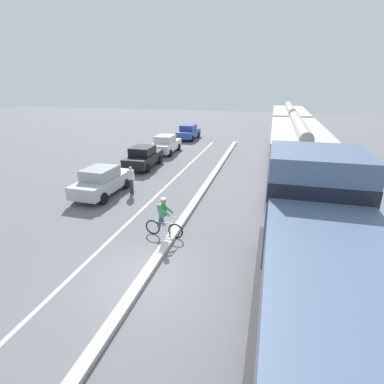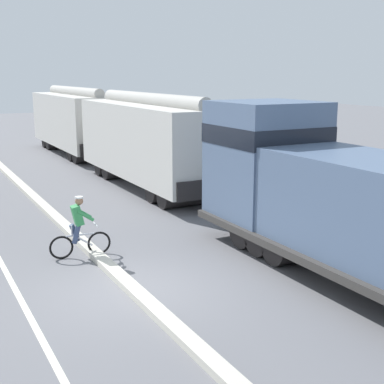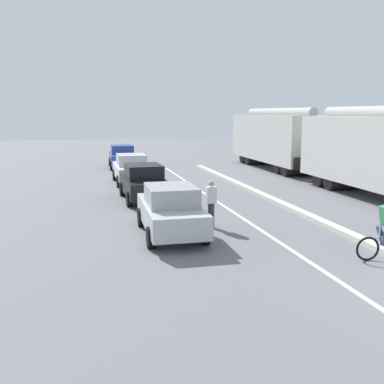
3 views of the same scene
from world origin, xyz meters
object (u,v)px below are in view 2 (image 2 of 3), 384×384
(hopper_car_lead, at_px, (150,141))
(hopper_car_middle, at_px, (75,121))
(cyclist, at_px, (79,228))
(locomotive, at_px, (351,208))

(hopper_car_lead, xyz_separation_m, hopper_car_middle, (0.00, 11.60, 0.00))
(cyclist, bearing_deg, hopper_car_lead, 54.01)
(hopper_car_lead, xyz_separation_m, cyclist, (-5.45, -7.51, -1.26))
(cyclist, bearing_deg, hopper_car_middle, 74.07)
(locomotive, xyz_separation_m, cyclist, (-5.45, 4.65, -0.98))
(cyclist, bearing_deg, locomotive, -40.46)
(hopper_car_middle, bearing_deg, cyclist, -105.93)
(hopper_car_lead, distance_m, cyclist, 9.36)
(hopper_car_lead, bearing_deg, cyclist, -125.99)
(locomotive, distance_m, hopper_car_lead, 12.16)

